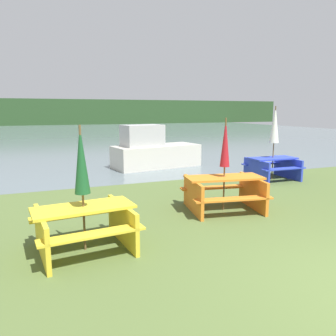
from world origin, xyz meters
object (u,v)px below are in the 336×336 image
(picnic_table_yellow, at_px, (84,224))
(umbrella_crimson, at_px, (225,144))
(picnic_table_blue, at_px, (272,166))
(umbrella_darkgreen, at_px, (81,161))
(picnic_table_orange, at_px, (224,190))
(boat, at_px, (153,152))
(umbrella_white, at_px, (275,125))

(picnic_table_yellow, xyz_separation_m, umbrella_crimson, (3.28, 1.07, 1.09))
(picnic_table_blue, height_order, umbrella_crimson, umbrella_crimson)
(picnic_table_blue, relative_size, umbrella_darkgreen, 0.77)
(picnic_table_blue, distance_m, umbrella_crimson, 4.21)
(picnic_table_yellow, distance_m, umbrella_darkgreen, 1.04)
(picnic_table_orange, xyz_separation_m, boat, (0.38, 6.06, 0.17))
(boat, bearing_deg, umbrella_crimson, -103.00)
(picnic_table_yellow, xyz_separation_m, picnic_table_blue, (6.57, 3.44, -0.01))
(picnic_table_yellow, height_order, umbrella_white, umbrella_white)
(boat, bearing_deg, umbrella_white, -61.06)
(picnic_table_yellow, height_order, picnic_table_orange, picnic_table_orange)
(umbrella_darkgreen, relative_size, umbrella_crimson, 0.97)
(picnic_table_orange, relative_size, umbrella_darkgreen, 0.95)
(boat, bearing_deg, picnic_table_blue, -61.06)
(umbrella_crimson, bearing_deg, picnic_table_yellow, -161.97)
(umbrella_white, bearing_deg, picnic_table_orange, -144.31)
(picnic_table_orange, distance_m, umbrella_crimson, 1.08)
(umbrella_crimson, bearing_deg, picnic_table_blue, 35.69)
(umbrella_white, relative_size, umbrella_crimson, 1.14)
(picnic_table_blue, bearing_deg, umbrella_white, -116.57)
(picnic_table_yellow, distance_m, umbrella_crimson, 3.61)
(umbrella_white, height_order, boat, umbrella_white)
(picnic_table_orange, bearing_deg, boat, 86.37)
(picnic_table_yellow, xyz_separation_m, umbrella_white, (6.57, 3.44, 1.35))
(picnic_table_orange, xyz_separation_m, picnic_table_blue, (3.30, 2.37, -0.03))
(picnic_table_blue, height_order, umbrella_darkgreen, umbrella_darkgreen)
(umbrella_darkgreen, distance_m, umbrella_white, 7.43)
(picnic_table_blue, relative_size, umbrella_white, 0.66)
(picnic_table_orange, height_order, umbrella_darkgreen, umbrella_darkgreen)
(umbrella_darkgreen, distance_m, boat, 8.06)
(picnic_table_yellow, xyz_separation_m, umbrella_darkgreen, (0.00, 0.00, 1.04))
(picnic_table_orange, distance_m, umbrella_white, 4.28)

